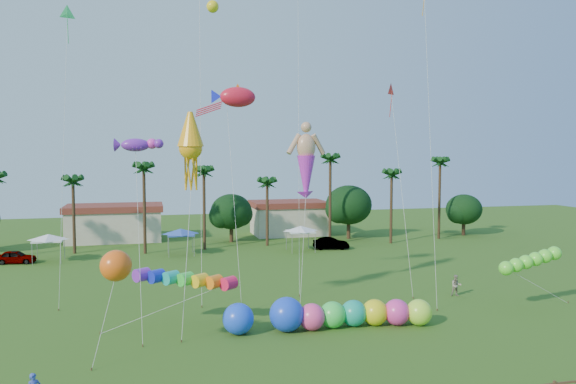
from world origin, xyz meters
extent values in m
plane|color=#285116|center=(0.00, 0.00, 0.00)|extent=(160.00, 160.00, 0.00)
cylinder|color=#3A2819|center=(-18.00, 41.00, 4.25)|extent=(0.36, 0.36, 8.50)
cylinder|color=#3A2819|center=(-10.00, 39.00, 5.00)|extent=(0.36, 0.36, 10.00)
cylinder|color=#3A2819|center=(-3.00, 40.00, 4.75)|extent=(0.36, 0.36, 9.50)
cylinder|color=#3A2819|center=(5.00, 41.00, 4.00)|extent=(0.36, 0.36, 8.00)
cylinder|color=#3A2819|center=(13.00, 40.00, 5.50)|extent=(0.36, 0.36, 11.00)
cylinder|color=#3A2819|center=(21.00, 39.00, 4.50)|extent=(0.36, 0.36, 9.00)
cylinder|color=#3A2819|center=(29.00, 41.00, 5.25)|extent=(0.36, 0.36, 10.50)
sphere|color=#113814|center=(1.00, 45.00, 4.03)|extent=(5.46, 5.46, 5.46)
sphere|color=#113814|center=(17.00, 44.00, 4.65)|extent=(6.30, 6.30, 6.30)
sphere|color=#113814|center=(34.00, 43.00, 3.72)|extent=(5.04, 5.04, 5.04)
cube|color=beige|center=(-14.00, 50.00, 2.00)|extent=(12.00, 7.00, 4.00)
cube|color=beige|center=(10.00, 50.00, 2.00)|extent=(10.00, 7.00, 4.00)
pyramid|color=white|center=(-20.00, 36.00, 2.75)|extent=(3.00, 3.00, 0.60)
pyramid|color=blue|center=(-6.00, 37.00, 2.75)|extent=(3.00, 3.00, 0.60)
pyramid|color=white|center=(8.00, 36.00, 2.75)|extent=(3.00, 3.00, 0.60)
imported|color=#4C4C54|center=(-23.33, 36.18, 0.70)|extent=(4.26, 2.12, 1.39)
imported|color=#4C4C54|center=(11.99, 36.50, 0.71)|extent=(4.54, 2.29, 1.43)
imported|color=gray|center=(14.88, 12.68, 0.87)|extent=(1.00, 0.86, 1.75)
sphere|color=#FF4392|center=(0.88, 7.03, 0.89)|extent=(1.78, 1.78, 1.78)
sphere|color=#35E24B|center=(2.38, 7.16, 0.89)|extent=(1.78, 1.78, 1.78)
sphere|color=#17A188|center=(3.87, 7.18, 0.89)|extent=(1.78, 1.78, 1.78)
sphere|color=yellow|center=(5.35, 7.01, 0.89)|extent=(1.78, 1.78, 1.78)
sphere|color=#EB37A0|center=(6.82, 6.68, 0.89)|extent=(1.78, 1.78, 1.78)
sphere|color=#AFF536|center=(8.28, 6.29, 0.89)|extent=(1.78, 1.78, 1.78)
sphere|color=blue|center=(-0.80, 7.16, 1.14)|extent=(2.46, 2.46, 2.28)
sphere|color=#1C4EFF|center=(-3.98, 7.36, 1.02)|extent=(2.04, 2.04, 2.04)
cylinder|color=#F61B4E|center=(-6.01, 9.01, 2.99)|extent=(6.29, 3.88, 0.90)
cylinder|color=silver|center=(-8.52, 9.30, 1.50)|extent=(8.34, 0.60, 3.02)
cylinder|color=brown|center=(-12.68, 9.59, 0.08)|extent=(0.08, 0.08, 0.16)
ellipsoid|color=#5EED34|center=(15.97, 7.70, 3.26)|extent=(5.68, 3.02, 1.24)
cylinder|color=silver|center=(19.10, 8.15, 1.63)|extent=(6.28, 0.92, 3.28)
cylinder|color=brown|center=(22.23, 8.59, 0.08)|extent=(0.08, 0.08, 0.16)
sphere|color=#F95D14|center=(-11.31, 4.44, 5.43)|extent=(2.02, 2.02, 1.76)
cylinder|color=silver|center=(-11.96, 3.84, 2.72)|extent=(1.34, 1.23, 5.44)
cylinder|color=brown|center=(-12.62, 3.24, 0.08)|extent=(0.08, 0.08, 0.16)
cylinder|color=silver|center=(2.24, 14.11, 5.36)|extent=(1.39, 3.20, 10.73)
cylinder|color=brown|center=(1.57, 12.52, 0.08)|extent=(0.08, 0.08, 0.16)
ellipsoid|color=red|center=(-2.50, 16.41, 16.14)|extent=(4.48, 2.63, 1.77)
cylinder|color=silver|center=(-2.73, 14.25, 8.07)|extent=(0.48, 4.34, 16.15)
cylinder|color=brown|center=(-2.95, 12.09, 0.08)|extent=(0.08, 0.08, 0.16)
cylinder|color=silver|center=(-5.34, 17.74, 13.62)|extent=(0.74, 6.97, 27.25)
cylinder|color=brown|center=(-5.69, 14.27, 0.08)|extent=(0.08, 0.08, 0.16)
cone|color=#FFA814|center=(-6.64, 10.78, 12.06)|extent=(2.19, 2.19, 5.11)
cylinder|color=silver|center=(-7.14, 8.72, 6.03)|extent=(1.03, 4.14, 12.07)
cylinder|color=brown|center=(-7.65, 6.67, 0.08)|extent=(0.08, 0.08, 0.16)
ellipsoid|color=purple|center=(-10.24, 9.47, 12.24)|extent=(3.44, 2.48, 1.20)
cylinder|color=silver|center=(-10.10, 7.93, 6.12)|extent=(0.29, 3.09, 12.24)
cylinder|color=brown|center=(-9.97, 6.40, 0.08)|extent=(0.08, 0.08, 0.16)
cone|color=red|center=(11.15, 17.67, 17.14)|extent=(1.25, 1.10, 1.38)
cylinder|color=silver|center=(11.13, 15.23, 8.57)|extent=(0.08, 4.90, 17.15)
cylinder|color=brown|center=(11.10, 12.79, 0.08)|extent=(0.08, 0.08, 0.16)
cylinder|color=silver|center=(11.65, 11.39, 12.38)|extent=(0.88, 4.56, 24.77)
cylinder|color=brown|center=(11.22, 9.12, 0.08)|extent=(0.08, 0.08, 0.16)
cone|color=#31D168|center=(-15.35, 19.11, 22.50)|extent=(1.38, 0.71, 1.36)
cylinder|color=silver|center=(-15.74, 17.53, 11.25)|extent=(0.80, 3.18, 22.50)
cylinder|color=brown|center=(-16.12, 15.96, 0.08)|extent=(0.08, 0.08, 0.16)
cylinder|color=silver|center=(2.93, 18.05, 13.56)|extent=(1.16, 4.86, 27.13)
cylinder|color=brown|center=(2.36, 15.64, 0.08)|extent=(0.08, 0.08, 0.16)
camera|label=1|loc=(-9.43, -27.96, 11.73)|focal=35.00mm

